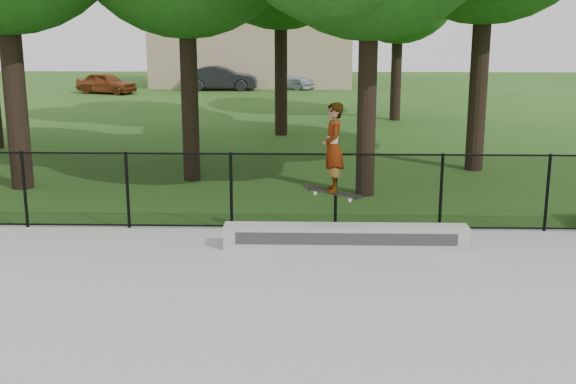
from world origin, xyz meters
The scene contains 9 objects.
ground centered at (0.00, 0.00, 0.00)m, with size 100.00×100.00×0.00m, color #204914.
concrete_slab centered at (0.00, 0.00, 0.03)m, with size 14.00×12.00×0.06m, color #9A9A95.
grind_ledge centered at (2.14, 4.70, 0.27)m, with size 4.28×0.40×0.43m, color #A8A8A3.
car_a centered at (-9.74, 32.45, 0.58)m, with size 1.38×3.40×1.17m, color brown.
car_b centered at (-3.63, 34.61, 0.69)m, with size 1.46×3.79×1.38m, color black.
car_c centered at (-0.10, 35.78, 0.61)m, with size 1.71×3.86×1.22m, color #AEBBC5.
skater_airborne centered at (1.90, 4.68, 1.84)m, with size 0.83×0.60×1.70m.
chainlink_fence centered at (0.00, 5.90, 0.81)m, with size 16.06×0.06×1.50m.
distant_building centered at (-2.00, 38.00, 2.16)m, with size 12.40×6.40×4.30m.
Camera 1 is at (1.47, -7.49, 4.00)m, focal length 45.00 mm.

